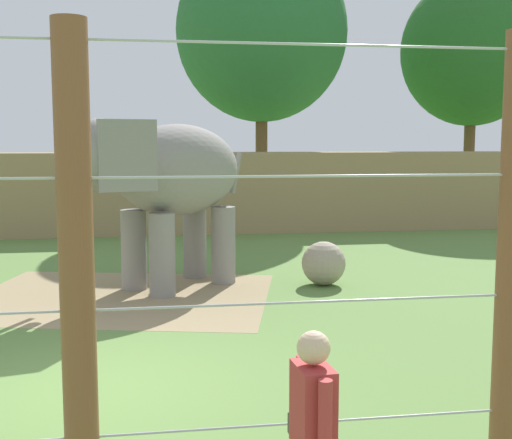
# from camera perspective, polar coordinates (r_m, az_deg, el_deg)

# --- Properties ---
(ground_plane) EXTENTS (120.00, 120.00, 0.00)m
(ground_plane) POSITION_cam_1_polar(r_m,az_deg,el_deg) (8.23, -14.24, -14.01)
(ground_plane) COLOR #5B7F3D
(dirt_patch) EXTENTS (6.35, 5.54, 0.01)m
(dirt_patch) POSITION_cam_1_polar(r_m,az_deg,el_deg) (12.75, -11.58, -6.49)
(dirt_patch) COLOR #937F5B
(dirt_patch) RESTS_ON ground
(embankment_wall) EXTENTS (36.00, 1.80, 2.54)m
(embankment_wall) POSITION_cam_1_polar(r_m,az_deg,el_deg) (21.33, -10.96, 2.24)
(embankment_wall) COLOR #997F56
(embankment_wall) RESTS_ON ground
(elephant) EXTENTS (3.87, 3.49, 3.29)m
(elephant) POSITION_cam_1_polar(r_m,az_deg,el_deg) (12.98, -7.80, 3.54)
(elephant) COLOR gray
(elephant) RESTS_ON ground
(enrichment_ball) EXTENTS (0.89, 0.89, 0.89)m
(enrichment_ball) POSITION_cam_1_polar(r_m,az_deg,el_deg) (13.47, 5.82, -3.76)
(enrichment_ball) COLOR gray
(enrichment_ball) RESTS_ON ground
(cable_fence) EXTENTS (8.31, 0.26, 3.74)m
(cable_fence) POSITION_cam_1_polar(r_m,az_deg,el_deg) (5.05, -16.90, -5.05)
(cable_fence) COLOR brown
(cable_fence) RESTS_ON ground
(tree_far_left) EXTENTS (6.20, 6.20, 10.11)m
(tree_far_left) POSITION_cam_1_polar(r_m,az_deg,el_deg) (25.02, 0.48, 15.79)
(tree_far_left) COLOR brown
(tree_far_left) RESTS_ON ground
(tree_left_of_centre) EXTENTS (5.69, 5.69, 9.49)m
(tree_left_of_centre) POSITION_cam_1_polar(r_m,az_deg,el_deg) (28.76, 18.10, 13.56)
(tree_left_of_centre) COLOR brown
(tree_left_of_centre) RESTS_ON ground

